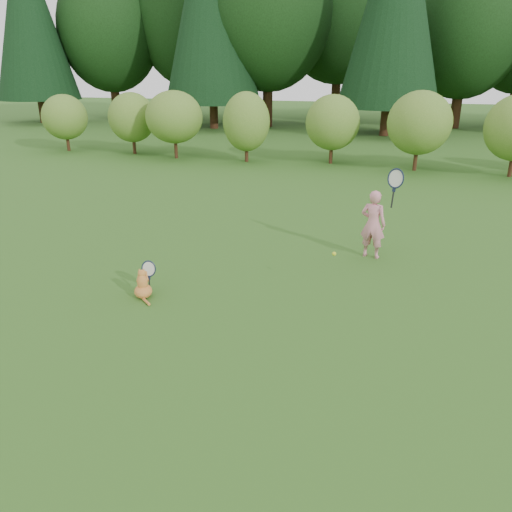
% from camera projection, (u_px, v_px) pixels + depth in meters
% --- Properties ---
extents(ground, '(100.00, 100.00, 0.00)m').
position_uv_depth(ground, '(230.00, 315.00, 7.63)').
color(ground, '#2B5618').
rests_on(ground, ground).
extents(shrub_row, '(28.00, 3.00, 2.80)m').
position_uv_depth(shrub_row, '(333.00, 127.00, 18.87)').
color(shrub_row, '#4D7825').
rests_on(shrub_row, ground).
extents(child, '(0.79, 0.52, 2.03)m').
position_uv_depth(child, '(374.00, 223.00, 9.73)').
color(child, pink).
rests_on(child, ground).
extents(cat, '(0.49, 0.67, 0.68)m').
position_uv_depth(cat, '(143.00, 282.00, 8.17)').
color(cat, '#C65326').
rests_on(cat, ground).
extents(tennis_ball, '(0.07, 0.07, 0.07)m').
position_uv_depth(tennis_ball, '(334.00, 254.00, 8.18)').
color(tennis_ball, '#C7D018').
rests_on(tennis_ball, ground).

